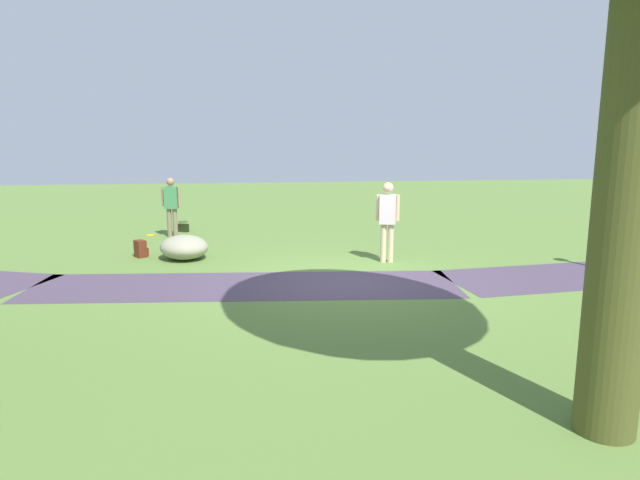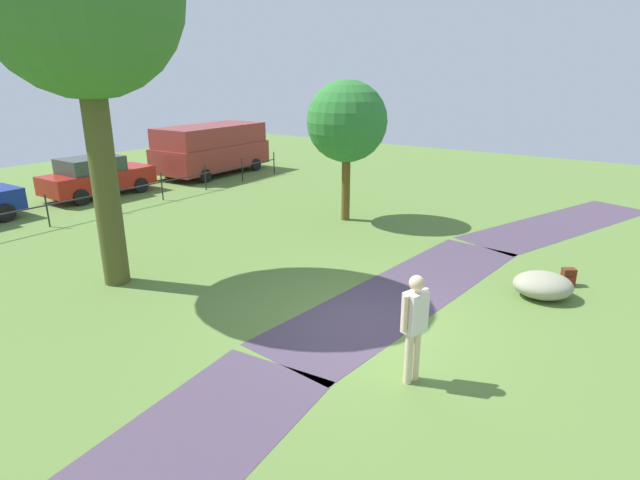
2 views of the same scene
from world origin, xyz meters
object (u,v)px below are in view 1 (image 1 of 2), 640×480
(handbag_on_grass, at_px, (183,227))
(man_near_boulder, at_px, (388,216))
(frisbee_on_grass, at_px, (150,235))
(woman_with_handbag, at_px, (171,203))
(backpack_by_boulder, at_px, (141,249))
(lawn_boulder, at_px, (184,247))

(handbag_on_grass, bearing_deg, man_near_boulder, 136.54)
(man_near_boulder, distance_m, frisbee_on_grass, 7.27)
(man_near_boulder, bearing_deg, woman_with_handbag, -36.89)
(handbag_on_grass, bearing_deg, backpack_by_boulder, 80.17)
(handbag_on_grass, bearing_deg, lawn_boulder, 96.47)
(frisbee_on_grass, bearing_deg, woman_with_handbag, 155.41)
(man_near_boulder, relative_size, handbag_on_grass, 5.03)
(lawn_boulder, distance_m, backpack_by_boulder, 1.08)
(lawn_boulder, xyz_separation_m, frisbee_on_grass, (1.31, -3.26, -0.26))
(woman_with_handbag, height_order, backpack_by_boulder, woman_with_handbag)
(frisbee_on_grass, bearing_deg, handbag_on_grass, -149.36)
(lawn_boulder, relative_size, handbag_on_grass, 4.43)
(woman_with_handbag, height_order, frisbee_on_grass, woman_with_handbag)
(man_near_boulder, relative_size, backpack_by_boulder, 4.46)
(lawn_boulder, distance_m, woman_with_handbag, 3.10)
(handbag_on_grass, xyz_separation_m, frisbee_on_grass, (0.88, 0.52, -0.13))
(lawn_boulder, height_order, handbag_on_grass, lawn_boulder)
(man_near_boulder, distance_m, handbag_on_grass, 6.91)
(handbag_on_grass, relative_size, backpack_by_boulder, 0.89)
(handbag_on_grass, height_order, frisbee_on_grass, handbag_on_grass)
(man_near_boulder, distance_m, backpack_by_boulder, 5.77)
(lawn_boulder, height_order, frisbee_on_grass, lawn_boulder)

